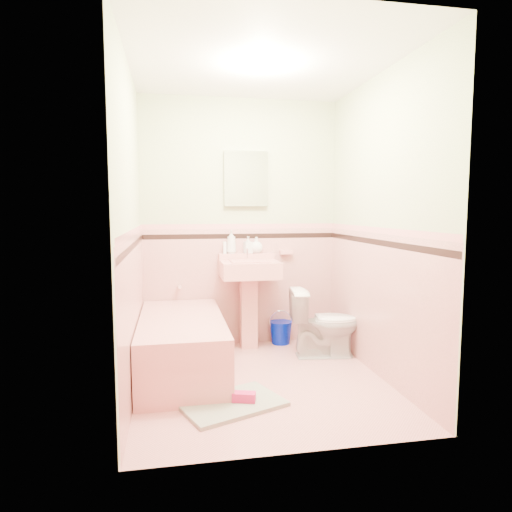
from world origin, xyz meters
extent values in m
plane|color=#DC9590|center=(0.00, 0.00, 0.00)|extent=(2.20, 2.20, 0.00)
plane|color=white|center=(0.00, 0.00, 2.50)|extent=(2.20, 2.20, 0.00)
plane|color=beige|center=(0.00, 1.10, 1.25)|extent=(2.50, 0.00, 2.50)
plane|color=beige|center=(0.00, -1.10, 1.25)|extent=(2.50, 0.00, 2.50)
plane|color=beige|center=(-1.00, 0.00, 1.25)|extent=(0.00, 2.50, 2.50)
plane|color=beige|center=(1.00, 0.00, 1.25)|extent=(0.00, 2.50, 2.50)
plane|color=#DF9A95|center=(0.00, 1.09, 0.60)|extent=(2.00, 0.00, 2.00)
plane|color=#DF9A95|center=(0.00, -1.09, 0.60)|extent=(2.00, 0.00, 2.00)
plane|color=#DF9A95|center=(-0.99, 0.00, 0.60)|extent=(0.00, 2.20, 2.20)
plane|color=#DF9A95|center=(0.99, 0.00, 0.60)|extent=(0.00, 2.20, 2.20)
plane|color=black|center=(0.00, 1.08, 1.12)|extent=(2.00, 0.00, 2.00)
plane|color=black|center=(0.00, -1.08, 1.12)|extent=(2.00, 0.00, 2.00)
plane|color=black|center=(-0.98, 0.00, 1.12)|extent=(0.00, 2.20, 2.20)
plane|color=black|center=(0.98, 0.00, 1.12)|extent=(0.00, 2.20, 2.20)
plane|color=#DC8788|center=(0.00, 1.08, 1.22)|extent=(2.00, 0.00, 2.00)
plane|color=#DC8788|center=(0.00, -1.08, 1.22)|extent=(2.00, 0.00, 2.00)
plane|color=#DC8788|center=(-0.98, 0.00, 1.22)|extent=(0.00, 2.20, 2.20)
plane|color=#DC8788|center=(0.98, 0.00, 1.22)|extent=(0.00, 2.20, 2.20)
cube|color=#D78984|center=(-0.63, 0.33, 0.23)|extent=(0.70, 1.50, 0.45)
cylinder|color=silver|center=(-0.63, 1.05, 0.63)|extent=(0.04, 0.12, 0.04)
cylinder|color=silver|center=(0.05, 1.00, 0.95)|extent=(0.02, 0.02, 0.10)
cube|color=white|center=(0.05, 1.07, 1.70)|extent=(0.44, 0.04, 0.55)
cube|color=#D78984|center=(0.47, 1.06, 0.95)|extent=(0.13, 0.07, 0.04)
imported|color=#B2B2B2|center=(-0.11, 1.04, 1.07)|extent=(0.11, 0.11, 0.24)
imported|color=#B2B2B2|center=(0.07, 1.04, 1.03)|extent=(0.09, 0.09, 0.17)
imported|color=#B2B2B2|center=(0.15, 1.04, 1.03)|extent=(0.16, 0.16, 0.16)
cylinder|color=white|center=(-0.17, 1.04, 1.01)|extent=(0.04, 0.04, 0.12)
imported|color=white|center=(0.71, 0.52, 0.32)|extent=(0.67, 0.43, 0.65)
cube|color=gray|center=(-0.30, -0.40, 0.01)|extent=(0.82, 0.69, 0.03)
cube|color=#BF1E59|center=(-0.21, -0.41, 0.06)|extent=(0.18, 0.12, 0.07)
camera|label=1|loc=(-0.70, -3.46, 1.39)|focal=31.54mm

